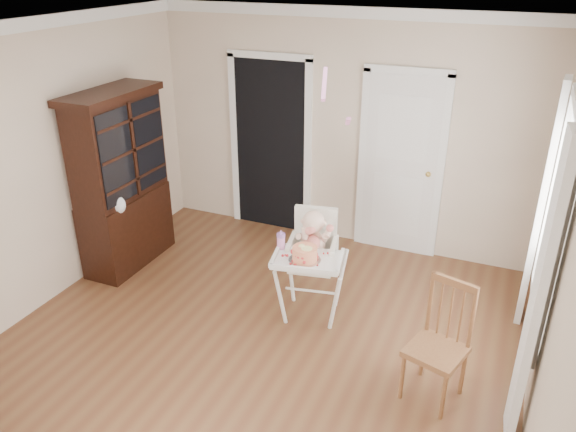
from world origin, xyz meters
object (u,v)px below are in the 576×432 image
at_px(dining_chair, 438,346).
at_px(high_chair, 312,254).
at_px(cake, 305,254).
at_px(china_cabinet, 121,181).
at_px(sippy_cup, 281,241).

bearing_deg(dining_chair, high_chair, 170.18).
relative_size(cake, dining_chair, 0.29).
relative_size(china_cabinet, dining_chair, 1.97).
bearing_deg(sippy_cup, china_cabinet, 170.39).
bearing_deg(high_chair, china_cabinet, 164.31).
height_order(cake, china_cabinet, china_cabinet).
xyz_separation_m(high_chair, cake, (0.04, -0.28, 0.15)).
xyz_separation_m(high_chair, dining_chair, (1.28, -0.63, -0.21)).
bearing_deg(dining_chair, cake, -179.30).
xyz_separation_m(high_chair, sippy_cup, (-0.24, -0.16, 0.16)).
bearing_deg(china_cabinet, high_chair, -4.58).
bearing_deg(china_cabinet, cake, -11.37).
distance_m(high_chair, china_cabinet, 2.29).
xyz_separation_m(sippy_cup, china_cabinet, (-2.02, 0.34, 0.14)).
distance_m(high_chair, cake, 0.32).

